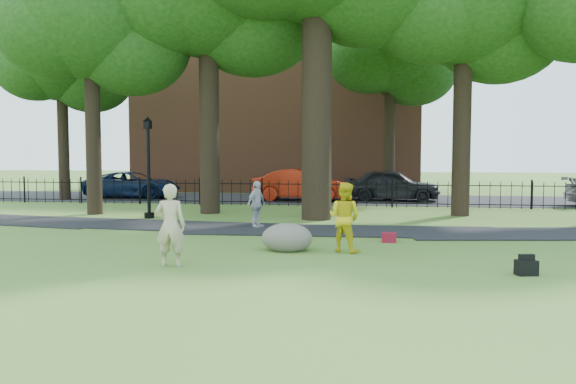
# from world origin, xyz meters

# --- Properties ---
(ground) EXTENTS (120.00, 120.00, 0.00)m
(ground) POSITION_xyz_m (0.00, 0.00, 0.00)
(ground) COLOR #446B25
(ground) RESTS_ON ground
(footpath) EXTENTS (36.07, 3.85, 0.03)m
(footpath) POSITION_xyz_m (1.00, 3.90, 0.00)
(footpath) COLOR black
(footpath) RESTS_ON ground
(street) EXTENTS (80.00, 7.00, 0.02)m
(street) POSITION_xyz_m (0.00, 16.00, 0.00)
(street) COLOR black
(street) RESTS_ON ground
(iron_fence) EXTENTS (44.00, 0.04, 1.20)m
(iron_fence) POSITION_xyz_m (0.00, 12.00, 0.60)
(iron_fence) COLOR black
(iron_fence) RESTS_ON ground
(brick_building) EXTENTS (18.00, 8.00, 12.00)m
(brick_building) POSITION_xyz_m (-4.00, 24.00, 6.00)
(brick_building) COLOR brown
(brick_building) RESTS_ON ground
(tree_row) EXTENTS (26.82, 7.96, 12.42)m
(tree_row) POSITION_xyz_m (0.52, 8.40, 8.15)
(tree_row) COLOR black
(tree_row) RESTS_ON ground
(woman) EXTENTS (0.70, 0.50, 1.81)m
(woman) POSITION_xyz_m (-2.36, -2.12, 0.90)
(woman) COLOR tan
(woman) RESTS_ON ground
(man) EXTENTS (1.04, 0.95, 1.74)m
(man) POSITION_xyz_m (1.31, 0.21, 0.87)
(man) COLOR gold
(man) RESTS_ON ground
(pedestrian) EXTENTS (0.73, 0.98, 1.55)m
(pedestrian) POSITION_xyz_m (-1.74, 4.33, 0.78)
(pedestrian) COLOR #B7B7BC
(pedestrian) RESTS_ON ground
(boulder) EXTENTS (1.57, 1.40, 0.76)m
(boulder) POSITION_xyz_m (-0.13, 0.20, 0.38)
(boulder) COLOR gray
(boulder) RESTS_ON ground
(lamppost) EXTENTS (0.38, 0.38, 3.81)m
(lamppost) POSITION_xyz_m (-6.30, 6.47, 1.87)
(lamppost) COLOR black
(lamppost) RESTS_ON ground
(backpack) EXTENTS (0.45, 0.34, 0.31)m
(backpack) POSITION_xyz_m (5.05, -1.96, 0.15)
(backpack) COLOR black
(backpack) RESTS_ON ground
(red_bag) EXTENTS (0.41, 0.27, 0.27)m
(red_bag) POSITION_xyz_m (2.47, 1.88, 0.14)
(red_bag) COLOR maroon
(red_bag) RESTS_ON ground
(red_sedan) EXTENTS (4.99, 1.89, 1.62)m
(red_sedan) POSITION_xyz_m (-1.48, 15.05, 0.81)
(red_sedan) COLOR #A6200C
(red_sedan) RESTS_ON ground
(navy_van) EXTENTS (5.17, 2.41, 1.43)m
(navy_van) POSITION_xyz_m (-10.86, 15.50, 0.72)
(navy_van) COLOR #0B1938
(navy_van) RESTS_ON ground
(grey_car) EXTENTS (4.95, 2.37, 1.63)m
(grey_car) POSITION_xyz_m (3.15, 15.50, 0.82)
(grey_car) COLOR black
(grey_car) RESTS_ON ground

